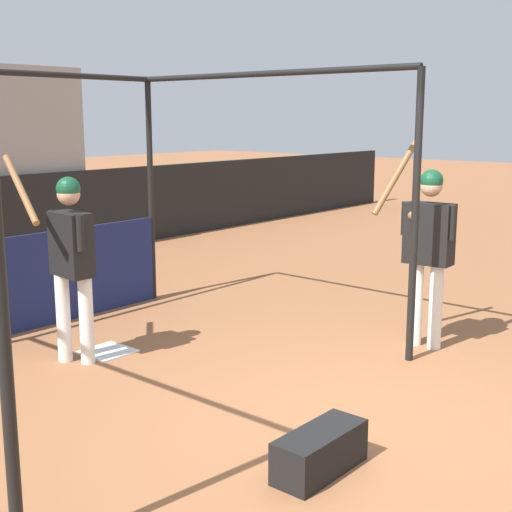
# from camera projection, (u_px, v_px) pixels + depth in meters

# --- Properties ---
(ground_plane) EXTENTS (60.00, 60.00, 0.00)m
(ground_plane) POSITION_uv_depth(u_px,v_px,m) (364.00, 426.00, 5.24)
(ground_plane) COLOR #935B38
(batting_cage) EXTENTS (4.14, 3.64, 2.70)m
(batting_cage) POSITION_uv_depth(u_px,v_px,m) (36.00, 234.00, 6.77)
(batting_cage) COLOR black
(batting_cage) RESTS_ON ground
(home_plate) EXTENTS (0.44, 0.44, 0.02)m
(home_plate) POSITION_uv_depth(u_px,v_px,m) (107.00, 351.00, 6.87)
(home_plate) COLOR white
(home_plate) RESTS_ON ground
(player_batter) EXTENTS (0.55, 0.93, 1.90)m
(player_batter) POSITION_uv_depth(u_px,v_px,m) (70.00, 253.00, 6.41)
(player_batter) COLOR white
(player_batter) RESTS_ON ground
(player_waiting) EXTENTS (0.54, 0.77, 2.05)m
(player_waiting) POSITION_uv_depth(u_px,v_px,m) (428.00, 241.00, 6.85)
(player_waiting) COLOR white
(player_waiting) RESTS_ON ground
(equipment_bag) EXTENTS (0.70, 0.28, 0.28)m
(equipment_bag) POSITION_uv_depth(u_px,v_px,m) (320.00, 451.00, 4.54)
(equipment_bag) COLOR black
(equipment_bag) RESTS_ON ground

